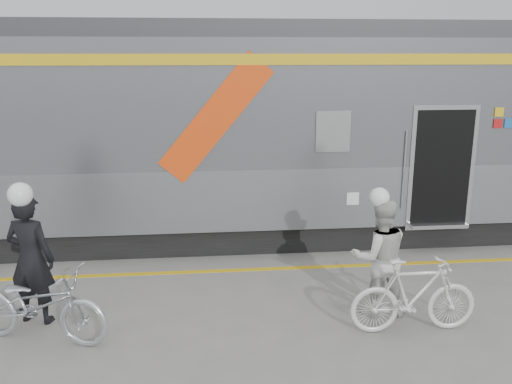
{
  "coord_description": "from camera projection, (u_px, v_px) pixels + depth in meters",
  "views": [
    {
      "loc": [
        -0.13,
        -6.33,
        3.57
      ],
      "look_at": [
        0.67,
        1.6,
        1.5
      ],
      "focal_mm": 38.0,
      "sensor_mm": 36.0,
      "label": 1
    }
  ],
  "objects": [
    {
      "name": "man",
      "position": [
        31.0,
        259.0,
        7.19
      ],
      "size": [
        0.75,
        0.6,
        1.8
      ],
      "primitive_type": "imported",
      "rotation": [
        0.0,
        0.0,
        2.85
      ],
      "color": "black",
      "rests_on": "ground"
    },
    {
      "name": "safety_strip",
      "position": [
        213.0,
        271.0,
        9.08
      ],
      "size": [
        24.0,
        0.12,
        0.01
      ],
      "primitive_type": "cube",
      "color": "gold",
      "rests_on": "ground"
    },
    {
      "name": "bicycle_right",
      "position": [
        414.0,
        296.0,
        7.01
      ],
      "size": [
        1.69,
        0.48,
        1.01
      ],
      "primitive_type": "imported",
      "rotation": [
        0.0,
        0.0,
        1.57
      ],
      "color": "silver",
      "rests_on": "ground"
    },
    {
      "name": "helmet_man",
      "position": [
        22.0,
        182.0,
        6.93
      ],
      "size": [
        0.31,
        0.31,
        0.31
      ],
      "primitive_type": "sphere",
      "color": "white",
      "rests_on": "man"
    },
    {
      "name": "train",
      "position": [
        305.0,
        131.0,
        10.72
      ],
      "size": [
        24.0,
        3.17,
        4.1
      ],
      "color": "black",
      "rests_on": "ground"
    },
    {
      "name": "bicycle_left",
      "position": [
        38.0,
        305.0,
        6.78
      ],
      "size": [
        1.99,
        1.18,
        0.99
      ],
      "primitive_type": "imported",
      "rotation": [
        0.0,
        0.0,
        1.28
      ],
      "color": "#B7BBC0",
      "rests_on": "ground"
    },
    {
      "name": "woman",
      "position": [
        379.0,
        257.0,
        7.43
      ],
      "size": [
        0.81,
        0.64,
        1.67
      ],
      "primitive_type": "imported",
      "rotation": [
        0.0,
        0.0,
        3.14
      ],
      "color": "beige",
      "rests_on": "ground"
    },
    {
      "name": "helmet_woman",
      "position": [
        383.0,
        189.0,
        7.19
      ],
      "size": [
        0.27,
        0.27,
        0.27
      ],
      "primitive_type": "sphere",
      "color": "white",
      "rests_on": "woman"
    },
    {
      "name": "ground",
      "position": [
        217.0,
        336.0,
        7.01
      ],
      "size": [
        90.0,
        90.0,
        0.0
      ],
      "primitive_type": "plane",
      "color": "slate",
      "rests_on": "ground"
    }
  ]
}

